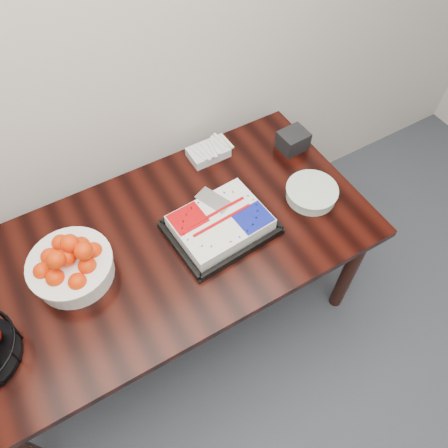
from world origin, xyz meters
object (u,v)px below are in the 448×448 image
plate_stack (311,193)px  napkin_box (293,140)px  table (165,255)px  tangerine_bowl (70,263)px  cake_tray (220,224)px

plate_stack → napkin_box: size_ratio=1.76×
table → tangerine_bowl: tangerine_bowl is taller
table → cake_tray: bearing=-13.7°
cake_tray → tangerine_bowl: bearing=170.4°
tangerine_bowl → table: bearing=-6.7°
plate_stack → napkin_box: (0.11, 0.30, 0.02)m
tangerine_bowl → napkin_box: (1.16, 0.15, -0.04)m
tangerine_bowl → plate_stack: bearing=-8.2°
cake_tray → plate_stack: bearing=-6.3°
table → cake_tray: 0.28m
table → cake_tray: (0.25, -0.06, 0.13)m
tangerine_bowl → plate_stack: size_ratio=1.41×
napkin_box → table: bearing=-166.6°
table → tangerine_bowl: (-0.36, 0.04, 0.18)m
tangerine_bowl → napkin_box: 1.17m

